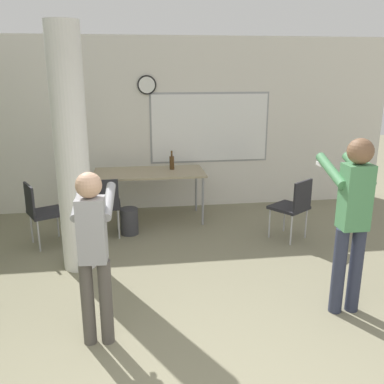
# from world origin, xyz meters

# --- Properties ---
(wall_back) EXTENTS (8.00, 0.15, 2.80)m
(wall_back) POSITION_xyz_m (0.02, 5.06, 1.40)
(wall_back) COLOR silver
(wall_back) RESTS_ON ground_plane
(support_pillar) EXTENTS (0.38, 0.38, 2.80)m
(support_pillar) POSITION_xyz_m (-1.05, 2.87, 1.40)
(support_pillar) COLOR white
(support_pillar) RESTS_ON ground_plane
(folding_table) EXTENTS (1.68, 0.79, 0.78)m
(folding_table) POSITION_xyz_m (-0.13, 4.39, 0.73)
(folding_table) COLOR tan
(folding_table) RESTS_ON ground_plane
(bottle_on_table) EXTENTS (0.07, 0.07, 0.29)m
(bottle_on_table) POSITION_xyz_m (0.24, 4.51, 0.89)
(bottle_on_table) COLOR #4C3319
(bottle_on_table) RESTS_ON folding_table
(waste_bin) EXTENTS (0.26, 0.26, 0.38)m
(waste_bin) POSITION_xyz_m (-0.45, 3.84, 0.19)
(waste_bin) COLOR #38383D
(waste_bin) RESTS_ON ground_plane
(chair_table_left) EXTENTS (0.47, 0.47, 0.87)m
(chair_table_left) POSITION_xyz_m (-0.78, 3.77, 0.51)
(chair_table_left) COLOR #232328
(chair_table_left) RESTS_ON ground_plane
(chair_mid_room) EXTENTS (0.61, 0.61, 0.87)m
(chair_mid_room) POSITION_xyz_m (1.79, 3.31, 0.51)
(chair_mid_room) COLOR #232328
(chair_mid_room) RESTS_ON ground_plane
(chair_near_pillar) EXTENTS (0.59, 0.59, 0.87)m
(chair_near_pillar) POSITION_xyz_m (-1.60, 3.59, 0.51)
(chair_near_pillar) COLOR #232328
(chair_near_pillar) RESTS_ON ground_plane
(person_playing_front) EXTENTS (0.36, 0.62, 1.54)m
(person_playing_front) POSITION_xyz_m (-0.72, 1.34, 0.90)
(person_playing_front) COLOR #514C47
(person_playing_front) RESTS_ON ground_plane
(person_playing_side) EXTENTS (0.37, 0.68, 1.72)m
(person_playing_side) POSITION_xyz_m (1.64, 1.51, 1.01)
(person_playing_side) COLOR #2D3347
(person_playing_side) RESTS_ON ground_plane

